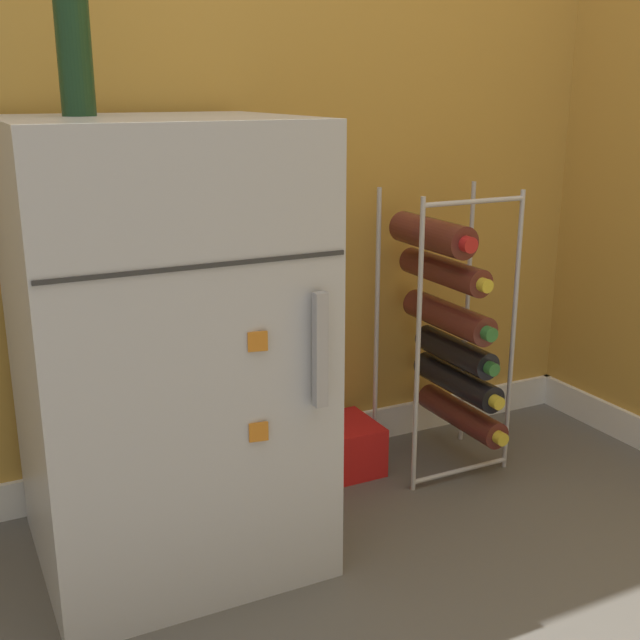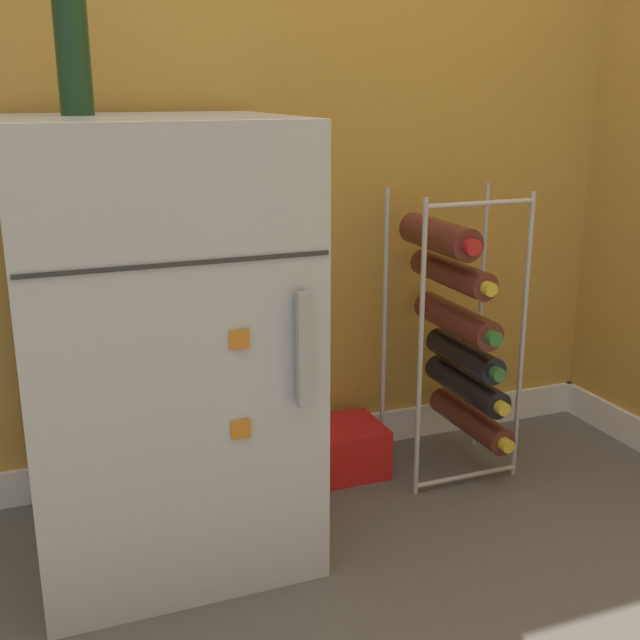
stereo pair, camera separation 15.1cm
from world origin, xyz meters
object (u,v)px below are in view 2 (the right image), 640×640
wine_rack (458,332)px  soda_box (327,451)px  mini_fridge (159,344)px  fridge_top_bottle (72,47)px

wine_rack → soda_box: (-0.32, 0.08, -0.31)m
mini_fridge → soda_box: size_ratio=3.16×
wine_rack → soda_box: wine_rack is taller
mini_fridge → fridge_top_bottle: size_ratio=3.21×
wine_rack → soda_box: size_ratio=2.53×
wine_rack → mini_fridge: bearing=-174.2°
soda_box → mini_fridge: bearing=-160.0°
mini_fridge → soda_box: mini_fridge is taller
mini_fridge → fridge_top_bottle: fridge_top_bottle is taller
soda_box → fridge_top_bottle: 1.13m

